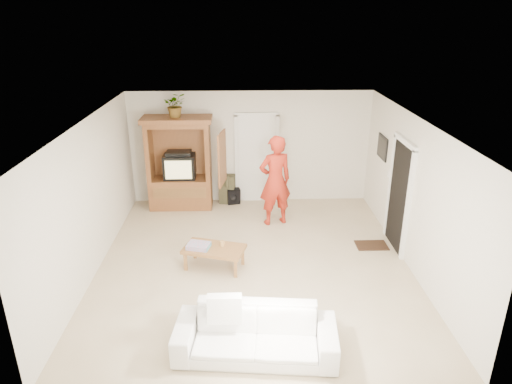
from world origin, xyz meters
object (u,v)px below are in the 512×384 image
at_px(armoire, 181,169).
at_px(sofa, 256,334).
at_px(coffee_table, 214,250).
at_px(man, 275,181).

relative_size(armoire, sofa, 0.99).
bearing_deg(coffee_table, sofa, -56.93).
height_order(man, coffee_table, man).
distance_m(man, sofa, 4.08).
bearing_deg(sofa, coffee_table, 112.09).
relative_size(sofa, coffee_table, 1.81).
distance_m(armoire, sofa, 5.23).
distance_m(sofa, coffee_table, 2.30).
bearing_deg(sofa, man, 87.92).
xyz_separation_m(armoire, man, (2.07, -0.97, 0.05)).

